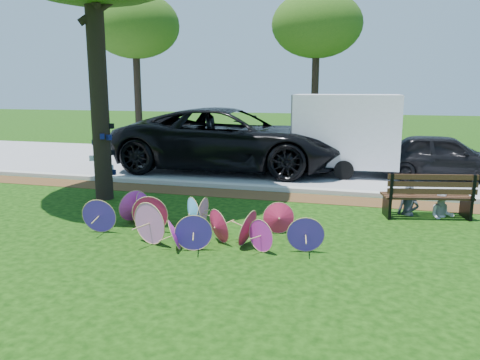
# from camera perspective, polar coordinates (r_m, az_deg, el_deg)

# --- Properties ---
(ground) EXTENTS (90.00, 90.00, 0.00)m
(ground) POSITION_cam_1_polar(r_m,az_deg,el_deg) (8.31, -7.17, -8.51)
(ground) COLOR black
(ground) RESTS_ON ground
(mulch_strip) EXTENTS (90.00, 1.00, 0.01)m
(mulch_strip) POSITION_cam_1_polar(r_m,az_deg,el_deg) (12.41, 0.92, -1.78)
(mulch_strip) COLOR #472D16
(mulch_strip) RESTS_ON ground
(curb) EXTENTS (90.00, 0.30, 0.12)m
(curb) POSITION_cam_1_polar(r_m,az_deg,el_deg) (13.06, 1.71, -0.88)
(curb) COLOR #B7B5AD
(curb) RESTS_ON ground
(street) EXTENTS (90.00, 8.00, 0.01)m
(street) POSITION_cam_1_polar(r_m,az_deg,el_deg) (17.05, 5.11, 1.74)
(street) COLOR gray
(street) RESTS_ON ground
(parasol_pile) EXTENTS (4.71, 2.04, 0.79)m
(parasol_pile) POSITION_cam_1_polar(r_m,az_deg,el_deg) (8.92, -6.41, -4.80)
(parasol_pile) COLOR #D16BB3
(parasol_pile) RESTS_ON ground
(black_van) EXTENTS (7.78, 3.84, 2.12)m
(black_van) POSITION_cam_1_polar(r_m,az_deg,el_deg) (15.94, -1.26, 4.96)
(black_van) COLOR black
(black_van) RESTS_ON ground
(dark_pickup) EXTENTS (4.15, 1.74, 1.40)m
(dark_pickup) POSITION_cam_1_polar(r_m,az_deg,el_deg) (15.75, 23.50, 2.64)
(dark_pickup) COLOR black
(dark_pickup) RESTS_ON ground
(cargo_trailer) EXTENTS (3.35, 2.22, 2.88)m
(cargo_trailer) POSITION_cam_1_polar(r_m,az_deg,el_deg) (15.59, 12.76, 5.94)
(cargo_trailer) COLOR white
(cargo_trailer) RESTS_ON ground
(park_bench) EXTENTS (2.01, 1.11, 0.99)m
(park_bench) POSITION_cam_1_polar(r_m,az_deg,el_deg) (10.98, 21.77, -1.67)
(park_bench) COLOR black
(park_bench) RESTS_ON ground
(person_left) EXTENTS (0.56, 0.47, 1.29)m
(person_left) POSITION_cam_1_polar(r_m,az_deg,el_deg) (10.97, 19.99, -0.75)
(person_left) COLOR #353C49
(person_left) RESTS_ON ground
(person_right) EXTENTS (0.53, 0.42, 1.06)m
(person_right) POSITION_cam_1_polar(r_m,az_deg,el_deg) (11.07, 23.56, -1.54)
(person_right) COLOR #B7B6C0
(person_right) RESTS_ON ground
(bg_trees) EXTENTS (22.88, 7.90, 7.40)m
(bg_trees) POSITION_cam_1_polar(r_m,az_deg,el_deg) (22.30, 9.80, 18.70)
(bg_trees) COLOR black
(bg_trees) RESTS_ON ground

